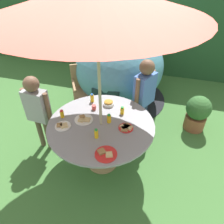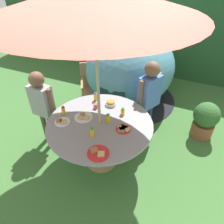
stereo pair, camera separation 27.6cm
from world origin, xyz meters
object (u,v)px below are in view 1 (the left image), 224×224
Objects in this scene: garden_table at (101,132)px; plate_mid_right at (126,127)px; potted_plant at (197,112)px; snack_bowl at (109,103)px; plate_center_back at (63,126)px; plate_near_right at (106,154)px; child_in_blue_shirt at (145,89)px; child_in_grey_shirt at (37,106)px; juice_bottle_center_front at (62,114)px; juice_bottle_mid_left at (96,134)px; juice_bottle_far_left at (122,110)px; cup_near at (94,107)px; juice_bottle_near_left at (92,98)px; plate_front_edge at (84,119)px; juice_bottle_far_right at (109,119)px; wooden_chair at (86,86)px; dome_tent at (120,67)px.

plate_mid_right is (0.33, -0.00, 0.16)m from garden_table.
potted_plant is (1.32, 1.19, -0.27)m from garden_table.
snack_bowl is 0.76× the size of plate_center_back.
potted_plant is at bearing 56.50° from plate_near_right.
garden_table is 1.04× the size of child_in_blue_shirt.
plate_near_right is (1.18, -0.55, -0.04)m from child_in_grey_shirt.
juice_bottle_center_front is at bearing -21.72° from child_in_blue_shirt.
garden_table is at bearing 96.37° from juice_bottle_mid_left.
plate_near_right is 0.76m from juice_bottle_far_left.
snack_bowl reaches higher than cup_near.
juice_bottle_far_left reaches higher than plate_center_back.
juice_bottle_near_left reaches higher than juice_bottle_center_front.
juice_bottle_mid_left is (-0.39, -1.10, -0.03)m from child_in_blue_shirt.
child_in_grey_shirt is 0.73m from plate_front_edge.
snack_bowl reaches higher than garden_table.
child_in_grey_shirt reaches higher than juice_bottle_far_right.
juice_bottle_near_left is at bearing 134.07° from juice_bottle_far_right.
juice_bottle_near_left reaches higher than juice_bottle_mid_left.
wooden_chair is 4.89× the size of plate_mid_right.
juice_bottle_far_right is (-0.24, 0.06, 0.04)m from plate_mid_right.
potted_plant is at bearing 137.55° from child_in_blue_shirt.
juice_bottle_far_left is (-1.11, -0.91, 0.46)m from potted_plant.
dome_tent reaches higher than garden_table.
juice_bottle_far_left is (0.24, -0.14, 0.01)m from snack_bowl.
juice_bottle_far_right is at bearing -72.31° from snack_bowl.
plate_center_back is (0.27, -1.40, 0.25)m from wooden_chair.
juice_bottle_mid_left reaches higher than plate_near_right.
juice_bottle_far_right is (-1.23, -1.13, 0.47)m from potted_plant.
cup_near is (-0.17, -0.15, -0.00)m from snack_bowl.
juice_bottle_far_left is (-0.12, 0.29, 0.03)m from plate_mid_right.
garden_table is 0.55m from plate_near_right.
garden_table is 0.38m from cup_near.
juice_bottle_near_left is at bearing -155.05° from potted_plant.
juice_bottle_mid_left is at bearing 129.58° from plate_near_right.
plate_mid_right is 0.59m from cup_near.
juice_bottle_far_right reaches higher than plate_near_right.
potted_plant is 5.02× the size of juice_bottle_mid_left.
plate_front_edge is at bearing -100.30° from cup_near.
potted_plant is 2.62× the size of plate_front_edge.
juice_bottle_far_right is at bearing -36.86° from cup_near.
juice_bottle_far_right is at bearing -45.93° from juice_bottle_near_left.
plate_center_back is 0.81m from juice_bottle_far_left.
snack_bowl is at bearing -150.26° from potted_plant.
juice_bottle_far_right reaches higher than juice_bottle_far_left.
plate_front_edge is at bearing 178.27° from garden_table.
juice_bottle_mid_left is at bearing -108.49° from juice_bottle_far_left.
dome_tent is 2.31m from plate_near_right.
child_in_blue_shirt reaches higher than cup_near.
child_in_grey_shirt is at bearing -153.89° from potted_plant.
juice_bottle_far_left is (1.18, 0.22, 0.00)m from child_in_grey_shirt.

